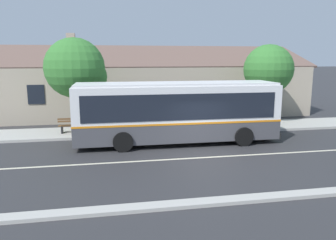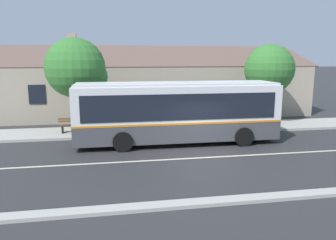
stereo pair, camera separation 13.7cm
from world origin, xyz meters
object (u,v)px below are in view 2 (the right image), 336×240
street_tree_primary (270,71)px  street_tree_secondary (78,70)px  bench_by_building (75,126)px  transit_bus (177,111)px

street_tree_primary → street_tree_secondary: bearing=-179.0°
bench_by_building → street_tree_secondary: street_tree_secondary is taller
bench_by_building → street_tree_secondary: bearing=74.6°
transit_bus → street_tree_secondary: size_ratio=1.88×
bench_by_building → street_tree_primary: size_ratio=0.35×
transit_bus → street_tree_secondary: (-5.38, 3.70, 2.08)m
street_tree_primary → bench_by_building: bearing=-175.2°
transit_bus → street_tree_primary: (7.26, 3.93, 1.93)m
bench_by_building → street_tree_secondary: (0.24, 0.86, 3.26)m
bench_by_building → street_tree_secondary: 3.38m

